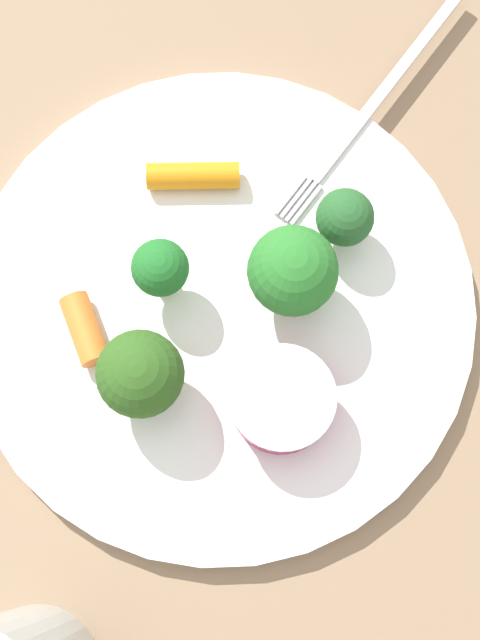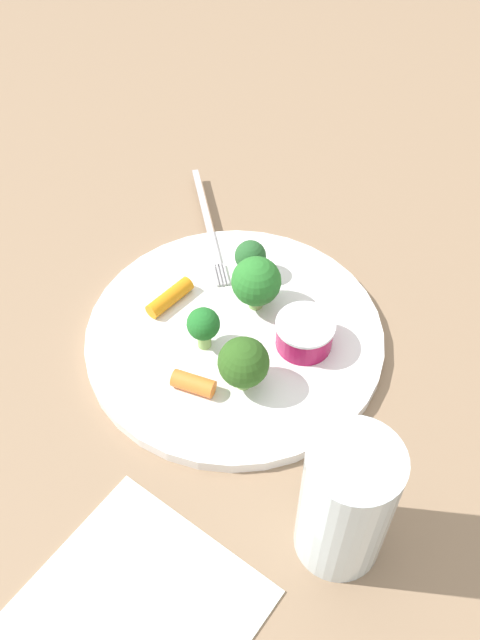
{
  "view_description": "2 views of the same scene",
  "coord_description": "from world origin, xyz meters",
  "px_view_note": "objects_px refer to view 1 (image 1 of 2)",
  "views": [
    {
      "loc": [
        -0.03,
        -0.12,
        0.47
      ],
      "look_at": [
        0.01,
        -0.02,
        0.03
      ],
      "focal_mm": 49.81,
      "sensor_mm": 36.0,
      "label": 1
    },
    {
      "loc": [
        -0.37,
        -0.16,
        0.5
      ],
      "look_at": [
        0.01,
        -0.0,
        0.02
      ],
      "focal_mm": 38.92,
      "sensor_mm": 36.0,
      "label": 2
    }
  ],
  "objects_px": {
    "fork": "(374,103)",
    "broccoli_floret_0": "(140,374)",
    "broccoli_floret_1": "(293,271)",
    "sauce_cup": "(281,401)",
    "broccoli_floret_3": "(160,269)",
    "carrot_stick_0": "(84,329)",
    "plate": "(220,305)",
    "carrot_stick_1": "(193,176)",
    "broccoli_floret_2": "(345,218)"
  },
  "relations": [
    {
      "from": "sauce_cup",
      "to": "broccoli_floret_0",
      "type": "relative_size",
      "value": 1.0
    },
    {
      "from": "sauce_cup",
      "to": "carrot_stick_0",
      "type": "xyz_separation_m",
      "value": [
        -0.08,
        0.07,
        -0.01
      ]
    },
    {
      "from": "plate",
      "to": "sauce_cup",
      "type": "xyz_separation_m",
      "value": [
        0.01,
        -0.06,
        0.02
      ]
    },
    {
      "from": "broccoli_floret_2",
      "to": "carrot_stick_1",
      "type": "relative_size",
      "value": 0.78
    },
    {
      "from": "carrot_stick_0",
      "to": "carrot_stick_1",
      "type": "xyz_separation_m",
      "value": [
        0.08,
        0.06,
        -0.0
      ]
    },
    {
      "from": "broccoli_floret_0",
      "to": "broccoli_floret_1",
      "type": "xyz_separation_m",
      "value": [
        0.09,
        0.02,
        0.0
      ]
    },
    {
      "from": "broccoli_floret_2",
      "to": "broccoli_floret_1",
      "type": "bearing_deg",
      "value": -150.21
    },
    {
      "from": "broccoli_floret_2",
      "to": "sauce_cup",
      "type": "bearing_deg",
      "value": -128.51
    },
    {
      "from": "plate",
      "to": "carrot_stick_1",
      "type": "relative_size",
      "value": 5.43
    },
    {
      "from": "broccoli_floret_1",
      "to": "carrot_stick_0",
      "type": "height_order",
      "value": "broccoli_floret_1"
    },
    {
      "from": "carrot_stick_1",
      "to": "fork",
      "type": "height_order",
      "value": "carrot_stick_1"
    },
    {
      "from": "sauce_cup",
      "to": "fork",
      "type": "relative_size",
      "value": 0.34
    },
    {
      "from": "broccoli_floret_1",
      "to": "fork",
      "type": "relative_size",
      "value": 0.36
    },
    {
      "from": "sauce_cup",
      "to": "broccoli_floret_0",
      "type": "height_order",
      "value": "broccoli_floret_0"
    },
    {
      "from": "broccoli_floret_1",
      "to": "sauce_cup",
      "type": "bearing_deg",
      "value": -114.05
    },
    {
      "from": "broccoli_floret_0",
      "to": "broccoli_floret_2",
      "type": "bearing_deg",
      "value": 20.23
    },
    {
      "from": "broccoli_floret_1",
      "to": "fork",
      "type": "xyz_separation_m",
      "value": [
        0.08,
        0.09,
        -0.03
      ]
    },
    {
      "from": "broccoli_floret_0",
      "to": "fork",
      "type": "relative_size",
      "value": 0.34
    },
    {
      "from": "plate",
      "to": "broccoli_floret_1",
      "type": "height_order",
      "value": "broccoli_floret_1"
    },
    {
      "from": "broccoli_floret_0",
      "to": "carrot_stick_0",
      "type": "height_order",
      "value": "broccoli_floret_0"
    },
    {
      "from": "broccoli_floret_1",
      "to": "carrot_stick_1",
      "type": "xyz_separation_m",
      "value": [
        -0.03,
        0.08,
        -0.03
      ]
    },
    {
      "from": "plate",
      "to": "broccoli_floret_0",
      "type": "xyz_separation_m",
      "value": [
        -0.05,
        -0.03,
        0.04
      ]
    },
    {
      "from": "broccoli_floret_0",
      "to": "broccoli_floret_3",
      "type": "xyz_separation_m",
      "value": [
        0.03,
        0.05,
        -0.0
      ]
    },
    {
      "from": "carrot_stick_0",
      "to": "fork",
      "type": "relative_size",
      "value": 0.24
    },
    {
      "from": "broccoli_floret_0",
      "to": "sauce_cup",
      "type": "bearing_deg",
      "value": -27.65
    },
    {
      "from": "sauce_cup",
      "to": "broccoli_floret_0",
      "type": "distance_m",
      "value": 0.07
    },
    {
      "from": "broccoli_floret_3",
      "to": "carrot_stick_1",
      "type": "distance_m",
      "value": 0.06
    },
    {
      "from": "fork",
      "to": "plate",
      "type": "bearing_deg",
      "value": -145.61
    },
    {
      "from": "plate",
      "to": "broccoli_floret_3",
      "type": "relative_size",
      "value": 6.17
    },
    {
      "from": "broccoli_floret_1",
      "to": "broccoli_floret_3",
      "type": "height_order",
      "value": "broccoli_floret_1"
    },
    {
      "from": "carrot_stick_0",
      "to": "fork",
      "type": "bearing_deg",
      "value": 21.38
    },
    {
      "from": "sauce_cup",
      "to": "carrot_stick_1",
      "type": "height_order",
      "value": "sauce_cup"
    },
    {
      "from": "plate",
      "to": "broccoli_floret_3",
      "type": "height_order",
      "value": "broccoli_floret_3"
    },
    {
      "from": "broccoli_floret_2",
      "to": "carrot_stick_0",
      "type": "relative_size",
      "value": 1.06
    },
    {
      "from": "plate",
      "to": "broccoli_floret_1",
      "type": "relative_size",
      "value": 4.86
    },
    {
      "from": "broccoli_floret_0",
      "to": "broccoli_floret_3",
      "type": "height_order",
      "value": "broccoli_floret_0"
    },
    {
      "from": "broccoli_floret_0",
      "to": "broccoli_floret_1",
      "type": "distance_m",
      "value": 0.09
    },
    {
      "from": "plate",
      "to": "carrot_stick_1",
      "type": "bearing_deg",
      "value": 82.86
    },
    {
      "from": "plate",
      "to": "broccoli_floret_1",
      "type": "bearing_deg",
      "value": -8.25
    },
    {
      "from": "broccoli_floret_1",
      "to": "carrot_stick_1",
      "type": "distance_m",
      "value": 0.08
    },
    {
      "from": "plate",
      "to": "carrot_stick_0",
      "type": "bearing_deg",
      "value": 174.47
    },
    {
      "from": "broccoli_floret_2",
      "to": "broccoli_floret_3",
      "type": "distance_m",
      "value": 0.1
    },
    {
      "from": "broccoli_floret_3",
      "to": "broccoli_floret_2",
      "type": "bearing_deg",
      "value": -1.81
    },
    {
      "from": "broccoli_floret_3",
      "to": "carrot_stick_1",
      "type": "relative_size",
      "value": 0.88
    },
    {
      "from": "broccoli_floret_3",
      "to": "carrot_stick_0",
      "type": "xyz_separation_m",
      "value": [
        -0.05,
        -0.01,
        -0.02
      ]
    },
    {
      "from": "fork",
      "to": "broccoli_floret_0",
      "type": "bearing_deg",
      "value": -146.57
    },
    {
      "from": "broccoli_floret_0",
      "to": "broccoli_floret_1",
      "type": "relative_size",
      "value": 0.94
    },
    {
      "from": "broccoli_floret_1",
      "to": "broccoli_floret_2",
      "type": "relative_size",
      "value": 1.43
    },
    {
      "from": "broccoli_floret_2",
      "to": "carrot_stick_0",
      "type": "height_order",
      "value": "broccoli_floret_2"
    },
    {
      "from": "sauce_cup",
      "to": "broccoli_floret_1",
      "type": "xyz_separation_m",
      "value": [
        0.03,
        0.06,
        0.02
      ]
    }
  ]
}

